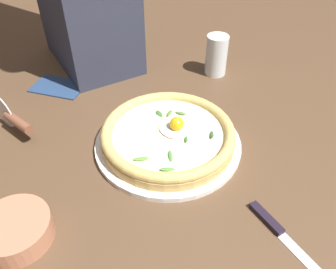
% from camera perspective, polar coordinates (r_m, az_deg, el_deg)
% --- Properties ---
extents(ground_plane, '(2.40, 2.40, 0.03)m').
position_cam_1_polar(ground_plane, '(0.82, 0.50, -0.32)').
color(ground_plane, brown).
rests_on(ground_plane, ground).
extents(pizza_plate, '(0.32, 0.32, 0.01)m').
position_cam_1_polar(pizza_plate, '(0.77, 0.00, -1.47)').
color(pizza_plate, white).
rests_on(pizza_plate, ground).
extents(pizza, '(0.29, 0.29, 0.06)m').
position_cam_1_polar(pizza, '(0.75, 0.02, -0.02)').
color(pizza, '#D9B265').
rests_on(pizza, pizza_plate).
extents(side_bowl, '(0.12, 0.12, 0.04)m').
position_cam_1_polar(side_bowl, '(0.66, -23.96, -14.28)').
color(side_bowl, '#B97757').
rests_on(side_bowl, ground).
extents(pizza_cutter, '(0.15, 0.03, 0.08)m').
position_cam_1_polar(pizza_cutter, '(0.85, -24.32, 2.46)').
color(pizza_cutter, silver).
rests_on(pizza_cutter, ground).
extents(table_knife, '(0.21, 0.05, 0.01)m').
position_cam_1_polar(table_knife, '(0.65, 18.18, -15.25)').
color(table_knife, silver).
rests_on(table_knife, ground).
extents(drinking_glass, '(0.06, 0.06, 0.11)m').
position_cam_1_polar(drinking_glass, '(1.01, 7.99, 12.46)').
color(drinking_glass, silver).
rests_on(drinking_glass, ground).
extents(folded_napkin, '(0.17, 0.15, 0.01)m').
position_cam_1_polar(folded_napkin, '(1.00, -17.73, 7.65)').
color(folded_napkin, navy).
rests_on(folded_napkin, ground).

